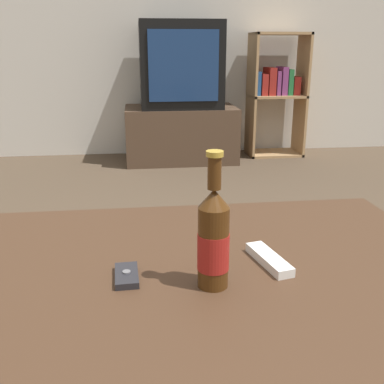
# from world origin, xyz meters

# --- Properties ---
(coffee_table) EXTENTS (1.21, 0.83, 0.43)m
(coffee_table) POSITION_xyz_m (0.00, 0.00, 0.37)
(coffee_table) COLOR #422B1C
(coffee_table) RESTS_ON ground_plane
(tv_stand) EXTENTS (0.87, 0.49, 0.43)m
(tv_stand) POSITION_xyz_m (0.25, 2.70, 0.22)
(tv_stand) COLOR #4C3828
(tv_stand) RESTS_ON ground_plane
(television) EXTENTS (0.62, 0.48, 0.64)m
(television) POSITION_xyz_m (0.25, 2.70, 0.75)
(television) COLOR black
(television) RESTS_ON tv_stand
(bookshelf) EXTENTS (0.45, 0.30, 0.99)m
(bookshelf) POSITION_xyz_m (1.05, 2.81, 0.54)
(bookshelf) COLOR tan
(bookshelf) RESTS_ON ground_plane
(beer_bottle) EXTENTS (0.06, 0.06, 0.28)m
(beer_bottle) POSITION_xyz_m (0.04, -0.06, 0.53)
(beer_bottle) COLOR #47280F
(beer_bottle) RESTS_ON coffee_table
(cell_phone) EXTENTS (0.05, 0.10, 0.02)m
(cell_phone) POSITION_xyz_m (-0.13, -0.02, 0.43)
(cell_phone) COLOR #232328
(cell_phone) RESTS_ON coffee_table
(remote_control) EXTENTS (0.07, 0.16, 0.02)m
(remote_control) POSITION_xyz_m (0.18, 0.02, 0.44)
(remote_control) COLOR white
(remote_control) RESTS_ON coffee_table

